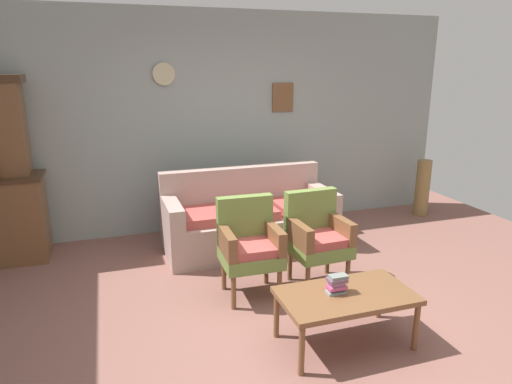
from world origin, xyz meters
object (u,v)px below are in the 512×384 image
object	(u,v)px
armchair_near_couch_end	(317,234)
book_stack_on_table	(337,284)
floral_couch	(249,221)
floor_vase_by_wall	(422,188)
armchair_row_middle	(249,243)
coffee_table	(346,299)

from	to	relation	value
armchair_near_couch_end	book_stack_on_table	world-z (taller)	armchair_near_couch_end
floral_couch	floor_vase_by_wall	world-z (taller)	floral_couch
armchair_row_middle	armchair_near_couch_end	size ratio (longest dim) A/B	1.00
coffee_table	floor_vase_by_wall	bearing A→B (deg)	43.57
floor_vase_by_wall	armchair_near_couch_end	bearing A→B (deg)	-148.15
coffee_table	floor_vase_by_wall	distance (m)	3.52
book_stack_on_table	armchair_near_couch_end	bearing A→B (deg)	72.76
coffee_table	floor_vase_by_wall	xyz separation A→B (m)	(2.55, 2.43, 0.02)
book_stack_on_table	floor_vase_by_wall	xyz separation A→B (m)	(2.62, 2.40, -0.10)
book_stack_on_table	coffee_table	bearing A→B (deg)	-25.73
floral_couch	armchair_near_couch_end	distance (m)	1.13
armchair_near_couch_end	floor_vase_by_wall	size ratio (longest dim) A/B	1.15
coffee_table	floral_couch	bearing A→B (deg)	93.37
armchair_row_middle	coffee_table	size ratio (longest dim) A/B	0.90
armchair_near_couch_end	book_stack_on_table	distance (m)	1.00
coffee_table	book_stack_on_table	bearing A→B (deg)	154.27
floral_couch	armchair_row_middle	xyz separation A→B (m)	(-0.33, -1.07, 0.17)
floor_vase_by_wall	floral_couch	bearing A→B (deg)	-171.88
armchair_row_middle	book_stack_on_table	world-z (taller)	armchair_row_middle
book_stack_on_table	floor_vase_by_wall	bearing A→B (deg)	42.46
armchair_near_couch_end	coffee_table	size ratio (longest dim) A/B	0.90
book_stack_on_table	armchair_row_middle	bearing A→B (deg)	111.85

